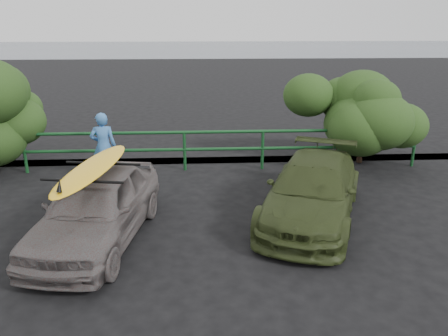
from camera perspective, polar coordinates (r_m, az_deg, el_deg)
The scene contains 9 objects.
ground at distance 6.93m, azimuth -14.92°, elevation -13.88°, with size 80.00×80.00×0.00m, color black.
ocean at distance 65.83m, azimuth -4.50°, elevation 15.41°, with size 200.00×200.00×0.00m, color #535B66.
guardrail at distance 11.26m, azimuth -10.26°, elevation 2.17°, with size 14.00×0.08×1.04m, color #154B21, non-canonical shape.
shrub_right at distance 12.04m, azimuth 14.32°, elevation 6.03°, with size 3.20×2.40×2.29m, color #2A481A, non-canonical shape.
sedan at distance 7.83m, azimuth -16.31°, elevation -4.94°, with size 1.47×3.66×1.25m, color #5F5655.
olive_vehicle at distance 8.57m, azimuth 11.49°, elevation -2.81°, with size 1.62×3.98×1.15m, color #323D1B.
man at distance 10.79m, azimuth -15.46°, elevation 2.73°, with size 0.60×0.39×1.64m, color #3E78BC.
roof_rack at distance 7.60m, azimuth -16.75°, elevation -0.47°, with size 1.35×0.95×0.05m, color black, non-canonical shape.
surfboard at distance 7.58m, azimuth -16.79°, elevation -0.01°, with size 0.58×2.80×0.08m, color yellow.
Camera 1 is at (1.43, -5.72, 3.66)m, focal length 35.00 mm.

